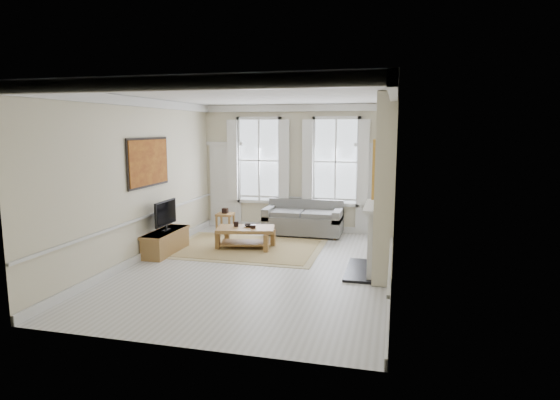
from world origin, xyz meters
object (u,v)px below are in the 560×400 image
(side_table, at_px, (225,217))
(tv_stand, at_px, (166,242))
(coffee_table, at_px, (246,231))
(sofa, at_px, (304,220))

(side_table, bearing_deg, tv_stand, -103.97)
(coffee_table, height_order, tv_stand, tv_stand)
(coffee_table, relative_size, tv_stand, 1.01)
(side_table, xyz_separation_m, tv_stand, (-0.56, -2.26, -0.17))
(side_table, xyz_separation_m, coffee_table, (1.03, -1.41, -0.01))
(sofa, xyz_separation_m, side_table, (-2.06, -0.33, 0.05))
(coffee_table, bearing_deg, sofa, 46.78)
(side_table, height_order, tv_stand, side_table)
(side_table, distance_m, coffee_table, 1.75)
(side_table, height_order, coffee_table, side_table)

